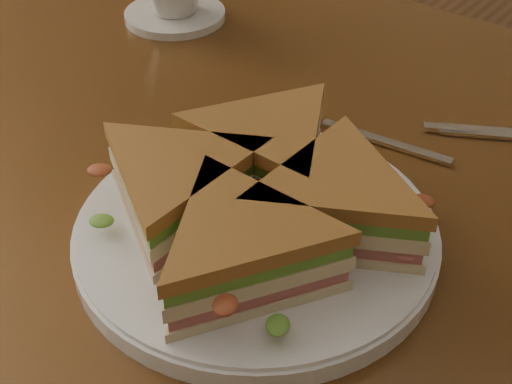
# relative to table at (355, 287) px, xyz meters

# --- Properties ---
(table) EXTENTS (1.20, 0.80, 0.75)m
(table) POSITION_rel_table_xyz_m (0.00, 0.00, 0.00)
(table) COLOR #3B210D
(table) RESTS_ON ground
(plate) EXTENTS (0.28, 0.28, 0.02)m
(plate) POSITION_rel_table_xyz_m (-0.05, -0.09, 0.11)
(plate) COLOR white
(plate) RESTS_ON table
(sandwich_wedges) EXTENTS (0.32, 0.32, 0.06)m
(sandwich_wedges) POSITION_rel_table_xyz_m (-0.05, -0.09, 0.14)
(sandwich_wedges) COLOR beige
(sandwich_wedges) RESTS_ON plate
(crisps_mound) EXTENTS (0.09, 0.09, 0.05)m
(crisps_mound) POSITION_rel_table_xyz_m (-0.05, -0.09, 0.14)
(crisps_mound) COLOR #B14716
(crisps_mound) RESTS_ON plate
(spoon) EXTENTS (0.18, 0.04, 0.01)m
(spoon) POSITION_rel_table_xyz_m (-0.10, 0.08, 0.10)
(spoon) COLOR silver
(spoon) RESTS_ON table
(saucer) EXTENTS (0.12, 0.12, 0.01)m
(saucer) POSITION_rel_table_xyz_m (-0.38, 0.17, 0.10)
(saucer) COLOR white
(saucer) RESTS_ON table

